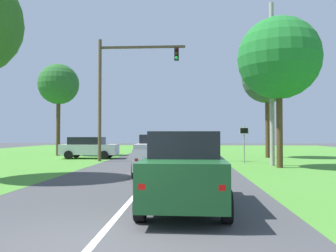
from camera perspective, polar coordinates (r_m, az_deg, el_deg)
name	(u,v)px	position (r m, az deg, el deg)	size (l,w,h in m)	color
ground_plane	(153,175)	(16.66, -2.52, -8.11)	(120.00, 120.00, 0.00)	#424244
red_suv_near	(185,168)	(9.25, 2.85, -6.92)	(2.21, 5.00, 2.02)	#194C23
pickup_truck_lead	(161,154)	(16.48, -1.23, -4.69)	(2.39, 5.64, 1.94)	silver
traffic_light	(119,83)	(25.32, -8.11, 7.14)	(6.35, 0.40, 8.89)	brown
keep_moving_sign	(244,139)	(23.79, 12.57, -2.13)	(0.60, 0.09, 2.55)	gray
oak_tree_right	(267,78)	(30.14, 16.19, 7.61)	(4.19, 4.19, 8.78)	#4C351E
crossing_suv_far	(89,147)	(28.35, -13.04, -3.47)	(4.54, 2.26, 1.73)	silver
utility_pole_right	(272,84)	(22.41, 16.92, 6.75)	(0.28, 0.28, 10.21)	#9E998E
extra_tree_1	(59,85)	(33.39, -17.77, 6.58)	(3.73, 3.73, 8.47)	#4C351E
extra_tree_2	(279,58)	(21.50, 18.00, 10.66)	(4.83, 4.83, 8.85)	#4C351E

